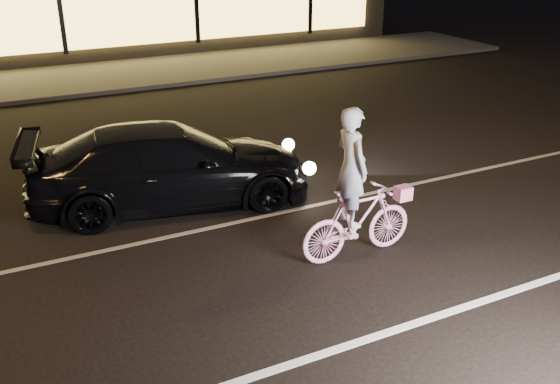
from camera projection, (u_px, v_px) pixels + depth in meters
ground at (259, 291)px, 8.17m from camera, size 90.00×90.00×0.00m
lane_stripe_near at (315, 356)px, 6.94m from camera, size 60.00×0.12×0.01m
lane_stripe_far at (205, 229)px, 9.81m from camera, size 60.00×0.10×0.01m
sidewalk at (78, 79)px, 18.80m from camera, size 30.00×4.00×0.12m
cyclist at (356, 206)px, 8.72m from camera, size 1.78×0.61×2.24m
sedan at (171, 165)px, 10.47m from camera, size 4.98×2.76×1.37m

